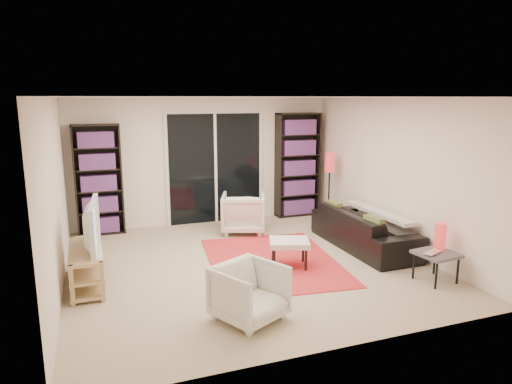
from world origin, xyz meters
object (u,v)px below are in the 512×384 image
at_px(bookshelf_left, 99,180).
at_px(tv_stand, 87,266).
at_px(armchair_front, 249,293).
at_px(armchair_back, 243,213).
at_px(sofa, 364,229).
at_px(floor_lamp, 330,170).
at_px(ottoman, 289,244).
at_px(bookshelf_right, 298,165).
at_px(side_table, 436,256).

height_order(bookshelf_left, tv_stand, bookshelf_left).
bearing_deg(armchair_front, armchair_back, 45.87).
bearing_deg(sofa, floor_lamp, -7.54).
distance_m(tv_stand, floor_lamp, 4.79).
height_order(tv_stand, armchair_back, armchair_back).
bearing_deg(ottoman, armchair_front, -128.92).
distance_m(bookshelf_right, side_table, 3.88).
bearing_deg(armchair_front, tv_stand, 109.29).
bearing_deg(bookshelf_left, armchair_front, -70.41).
relative_size(bookshelf_left, sofa, 0.92).
xyz_separation_m(bookshelf_left, side_table, (4.08, -3.81, -0.62)).
bearing_deg(side_table, bookshelf_left, 136.96).
distance_m(bookshelf_left, sofa, 4.63).
xyz_separation_m(bookshelf_left, armchair_back, (2.42, -0.77, -0.62)).
height_order(tv_stand, armchair_front, armchair_front).
relative_size(sofa, armchair_front, 3.08).
height_order(sofa, side_table, sofa).
height_order(armchair_front, floor_lamp, floor_lamp).
relative_size(armchair_front, side_table, 1.30).
height_order(sofa, floor_lamp, floor_lamp).
height_order(ottoman, side_table, same).
xyz_separation_m(bookshelf_right, ottoman, (-1.37, -2.66, -0.71)).
xyz_separation_m(tv_stand, side_table, (4.33, -1.44, 0.09)).
xyz_separation_m(armchair_front, floor_lamp, (2.77, 3.25, 0.73)).
relative_size(armchair_back, ottoman, 1.15).
height_order(tv_stand, side_table, tv_stand).
distance_m(sofa, armchair_back, 2.16).
bearing_deg(armchair_back, armchair_front, 92.95).
height_order(tv_stand, floor_lamp, floor_lamp).
height_order(side_table, floor_lamp, floor_lamp).
bearing_deg(bookshelf_right, bookshelf_left, 180.00).
bearing_deg(sofa, armchair_front, 123.53).
bearing_deg(armchair_front, floor_lamp, 22.90).
bearing_deg(armchair_front, bookshelf_left, 82.88).
relative_size(armchair_back, floor_lamp, 0.57).
height_order(bookshelf_right, armchair_back, bookshelf_right).
height_order(armchair_front, side_table, armchair_front).
distance_m(sofa, ottoman, 1.55).
xyz_separation_m(ottoman, floor_lamp, (1.70, 1.93, 0.70)).
xyz_separation_m(bookshelf_right, side_table, (0.23, -3.81, -0.69)).
distance_m(bookshelf_left, armchair_back, 2.61).
relative_size(armchair_front, ottoman, 1.02).
relative_size(armchair_back, side_table, 1.47).
distance_m(bookshelf_left, tv_stand, 2.49).
xyz_separation_m(tv_stand, floor_lamp, (4.43, 1.65, 0.78)).
bearing_deg(bookshelf_left, floor_lamp, -9.80).
height_order(bookshelf_left, armchair_front, bookshelf_left).
bearing_deg(side_table, armchair_front, -176.44).
relative_size(ottoman, side_table, 1.28).
relative_size(bookshelf_left, armchair_front, 2.84).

